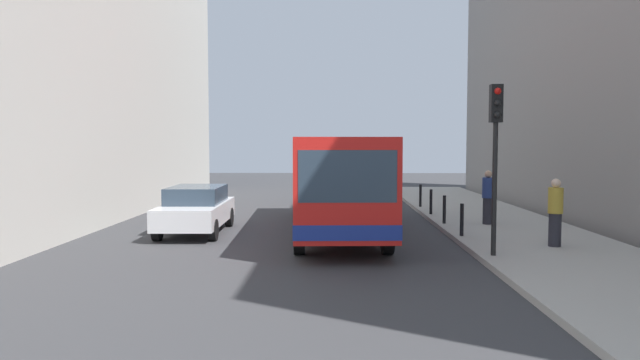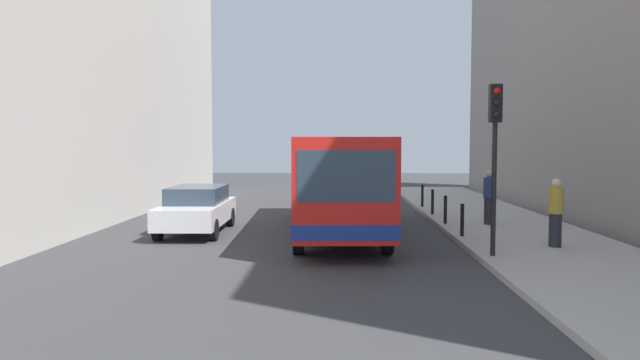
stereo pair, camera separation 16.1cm
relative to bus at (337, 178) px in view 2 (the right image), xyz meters
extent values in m
plane|color=#38383A|center=(0.21, -2.65, -1.73)|extent=(80.00, 80.00, 0.00)
cube|color=#ADA89E|center=(5.61, -2.65, -1.65)|extent=(4.40, 40.00, 0.15)
cube|color=#BCB7AD|center=(-11.29, 1.35, 5.55)|extent=(7.00, 32.00, 14.54)
cube|color=red|center=(0.00, -0.11, 0.02)|extent=(2.93, 11.09, 2.50)
cube|color=navy|center=(0.00, -0.11, -0.93)|extent=(2.95, 11.11, 0.36)
cube|color=#2D3D4C|center=(0.22, -5.58, 0.37)|extent=(2.26, 0.15, 1.20)
cube|color=#2D3D4C|center=(-0.02, 0.39, 0.37)|extent=(2.89, 9.49, 1.00)
cylinder|color=black|center=(1.29, -3.96, -1.23)|extent=(0.32, 1.01, 1.00)
cylinder|color=black|center=(-0.97, -4.05, -1.23)|extent=(0.32, 1.01, 1.00)
cylinder|color=black|center=(0.98, 3.84, -1.23)|extent=(0.32, 1.01, 1.00)
cylinder|color=black|center=(-1.28, 3.75, -1.23)|extent=(0.32, 1.01, 1.00)
cube|color=silver|center=(-4.46, -0.52, -1.09)|extent=(1.88, 4.43, 0.64)
cube|color=#2D3D4C|center=(-4.46, -0.37, -0.51)|extent=(1.65, 2.49, 0.52)
cylinder|color=black|center=(-3.61, -2.00, -1.41)|extent=(0.23, 0.64, 0.64)
cylinder|color=black|center=(-5.25, -2.03, -1.41)|extent=(0.23, 0.64, 0.64)
cylinder|color=black|center=(-3.67, 1.00, -1.41)|extent=(0.23, 0.64, 0.64)
cylinder|color=black|center=(-5.31, 0.97, -1.41)|extent=(0.23, 0.64, 0.64)
cube|color=navy|center=(-0.13, 10.54, -1.09)|extent=(2.09, 4.51, 0.64)
cube|color=#2D3D4C|center=(-0.14, 10.69, -0.51)|extent=(1.76, 2.56, 0.52)
cylinder|color=black|center=(0.79, 9.09, -1.41)|extent=(0.26, 0.65, 0.64)
cylinder|color=black|center=(-0.85, 8.99, -1.41)|extent=(0.26, 0.65, 0.64)
cylinder|color=black|center=(0.59, 12.09, -1.41)|extent=(0.26, 0.65, 0.64)
cylinder|color=black|center=(-1.05, 11.98, -1.41)|extent=(0.26, 0.65, 0.64)
cylinder|color=black|center=(3.76, -4.82, 0.02)|extent=(0.12, 0.12, 3.20)
cube|color=black|center=(3.76, -4.82, 2.07)|extent=(0.28, 0.24, 0.90)
sphere|color=red|center=(3.76, -4.95, 2.35)|extent=(0.16, 0.16, 0.16)
sphere|color=black|center=(3.76, -4.95, 2.07)|extent=(0.16, 0.16, 0.16)
sphere|color=black|center=(3.76, -4.95, 1.79)|extent=(0.16, 0.16, 0.16)
cylinder|color=black|center=(3.66, -1.86, -1.10)|extent=(0.11, 0.11, 0.95)
cylinder|color=black|center=(3.66, 0.77, -1.10)|extent=(0.11, 0.11, 0.95)
cylinder|color=black|center=(3.66, 3.40, -1.10)|extent=(0.11, 0.11, 0.95)
cylinder|color=black|center=(3.66, 6.03, -1.10)|extent=(0.11, 0.11, 0.95)
cylinder|color=#26262D|center=(5.71, -3.56, -1.14)|extent=(0.32, 0.32, 0.87)
cylinder|color=gold|center=(5.71, -3.56, -0.37)|extent=(0.38, 0.38, 0.67)
sphere|color=beige|center=(5.71, -3.56, 0.09)|extent=(0.24, 0.24, 0.24)
cylinder|color=#26262D|center=(5.09, 0.66, -1.14)|extent=(0.32, 0.32, 0.88)
cylinder|color=navy|center=(5.09, 0.66, -0.36)|extent=(0.38, 0.38, 0.68)
sphere|color=tan|center=(5.09, 0.66, 0.10)|extent=(0.24, 0.24, 0.24)
camera|label=1|loc=(-0.16, -18.77, 1.12)|focal=32.57mm
camera|label=2|loc=(0.00, -18.77, 1.12)|focal=32.57mm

